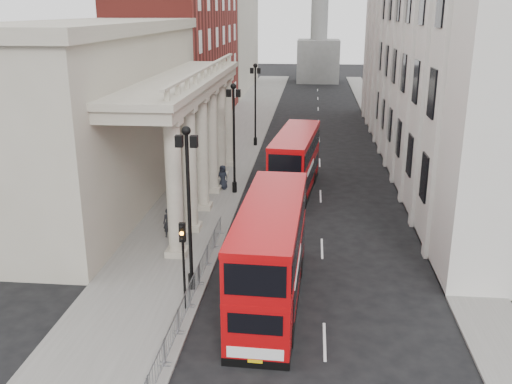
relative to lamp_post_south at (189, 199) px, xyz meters
name	(u,v)px	position (x,y,z in m)	size (l,w,h in m)	color
ground	(187,334)	(0.60, -4.00, -4.91)	(260.00, 260.00, 0.00)	black
sidewalk_west	(224,160)	(-2.40, 26.00, -4.85)	(6.00, 140.00, 0.12)	slate
sidewalk_east	(402,164)	(14.10, 26.00, -4.85)	(3.00, 140.00, 0.12)	slate
kerb	(255,160)	(0.55, 26.00, -4.84)	(0.20, 140.00, 0.14)	slate
portico_building	(94,119)	(-9.90, 14.00, 1.09)	(9.00, 28.00, 12.00)	#A29B88
brick_building	(183,32)	(-9.90, 44.00, 6.09)	(9.00, 32.00, 22.00)	maroon
west_building_far	(224,31)	(-9.90, 76.00, 5.09)	(9.00, 30.00, 20.00)	#A29B88
east_building	(439,22)	(16.60, 28.00, 7.59)	(8.00, 55.00, 25.00)	silver
lamp_post_south	(189,199)	(0.00, 0.00, 0.00)	(1.05, 0.44, 8.32)	black
lamp_post_mid	(234,131)	(0.00, 16.00, 0.00)	(1.05, 0.44, 8.32)	black
lamp_post_north	(255,99)	(0.00, 32.00, 0.00)	(1.05, 0.44, 8.32)	black
traffic_light	(183,250)	(0.10, -2.02, -1.80)	(0.28, 0.33, 4.30)	black
crowd_barriers	(189,296)	(0.25, -1.77, -4.24)	(0.50, 18.75, 1.10)	gray
bus_near	(271,252)	(4.01, -0.57, -2.34)	(3.11, 11.48, 4.92)	#B1080B
bus_far	(295,161)	(4.60, 16.91, -2.46)	(3.71, 11.06, 4.68)	#B9080B
pedestrian_a	(169,223)	(-2.83, 6.63, -3.88)	(0.66, 0.44, 1.82)	black
pedestrian_b	(197,185)	(-2.64, 14.74, -3.89)	(0.87, 0.68, 1.79)	black
pedestrian_c	(223,177)	(-1.03, 16.74, -3.84)	(0.93, 0.61, 1.91)	black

